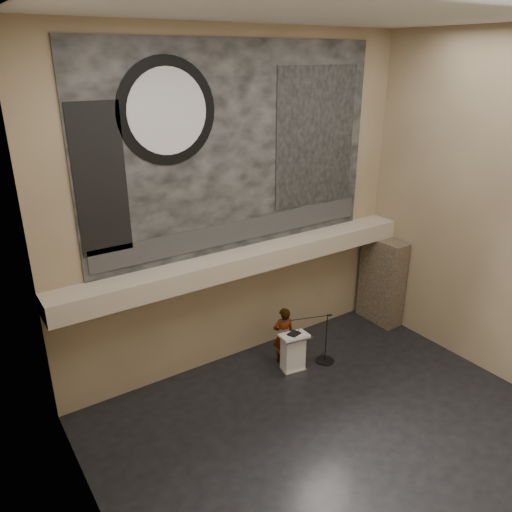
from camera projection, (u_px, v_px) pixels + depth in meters
floor at (336, 434)px, 11.09m from camera, size 10.00×10.00×0.00m
ceiling at (368, 9)px, 7.91m from camera, size 10.00×10.00×0.00m
wall_back at (238, 208)px, 12.59m from camera, size 10.00×0.02×8.50m
wall_left at (85, 332)px, 6.93m from camera, size 0.02×8.00×8.50m
wall_right at (501, 214)px, 12.08m from camera, size 0.02×8.00×8.50m
soffit at (247, 260)px, 12.76m from camera, size 10.00×0.80×0.50m
sprinkler_left at (193, 286)px, 12.01m from camera, size 0.04×0.04×0.06m
sprinkler_right at (306, 256)px, 13.81m from camera, size 0.04×0.04×0.06m
banner at (238, 150)px, 12.02m from camera, size 8.00×0.05×5.00m
banner_text_strip at (240, 231)px, 12.76m from camera, size 7.76×0.02×0.55m
banner_clock_rim at (167, 112)px, 10.69m from camera, size 2.30×0.02×2.30m
banner_clock_face at (168, 112)px, 10.67m from camera, size 1.84×0.02×1.84m
banner_building_print at (316, 138)px, 13.19m from camera, size 2.60×0.02×3.60m
banner_brick_print at (101, 181)px, 10.35m from camera, size 1.10×0.02×3.20m
stone_pier at (382, 281)px, 15.41m from camera, size 0.60×1.40×2.70m
lectern at (293, 352)px, 13.14m from camera, size 0.80×0.63×1.13m
binder at (294, 334)px, 12.92m from camera, size 0.38×0.34×0.04m
papers at (290, 337)px, 12.79m from camera, size 0.20×0.27×0.00m
speaker_person at (283, 335)px, 13.45m from camera, size 0.68×0.55×1.62m
mic_stand at (323, 354)px, 13.65m from camera, size 1.52×0.69×1.46m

